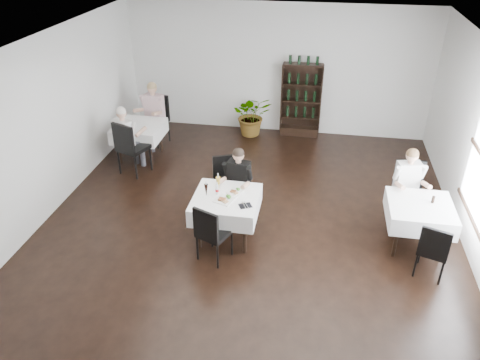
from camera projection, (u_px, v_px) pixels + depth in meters
name	position (u px, v px, depth m)	size (l,w,h in m)	color
room_shell	(245.00, 157.00, 6.96)	(9.00, 9.00, 9.00)	black
wine_shelf	(301.00, 101.00, 10.87)	(0.90, 0.28, 1.75)	black
main_table	(226.00, 205.00, 7.44)	(1.03, 1.03, 0.77)	black
left_table	(139.00, 131.00, 9.94)	(0.98, 0.98, 0.77)	black
right_table	(420.00, 213.00, 7.24)	(0.98, 0.98, 0.77)	black
potted_tree	(252.00, 115.00, 11.05)	(0.89, 0.77, 0.99)	#2B6221
main_chair_far	(228.00, 182.00, 8.11)	(0.63, 0.63, 1.05)	black
main_chair_near	(211.00, 231.00, 6.96)	(0.57, 0.58, 0.96)	black
left_chair_far	(157.00, 116.00, 10.65)	(0.64, 0.65, 1.11)	black
left_chair_near	(130.00, 145.00, 9.28)	(0.67, 0.67, 1.13)	black
right_chair_far	(408.00, 188.00, 7.88)	(0.52, 0.53, 1.08)	black
right_chair_near	(434.00, 248.00, 6.65)	(0.52, 0.53, 0.90)	black
diner_main	(237.00, 180.00, 7.82)	(0.54, 0.57, 1.33)	#3C3C43
diner_left_far	(152.00, 110.00, 10.33)	(0.61, 0.64, 1.48)	#3C3C43
diner_left_near	(127.00, 134.00, 9.35)	(0.62, 0.66, 1.41)	#3C3C43
diner_right_far	(409.00, 182.00, 7.73)	(0.57, 0.60, 1.37)	#3C3C43
plate_far	(235.00, 192.00, 7.47)	(0.28, 0.28, 0.07)	white
plate_near	(225.00, 200.00, 7.26)	(0.35, 0.35, 0.08)	white
pilsner_dark	(206.00, 190.00, 7.33)	(0.06, 0.06, 0.27)	black
pilsner_lager	(218.00, 184.00, 7.43)	(0.08, 0.08, 0.33)	#B98F2F
coke_bottle	(217.00, 190.00, 7.39)	(0.05, 0.05, 0.21)	silver
napkin_cutlery	(245.00, 206.00, 7.13)	(0.24, 0.22, 0.02)	black
pepper_mill	(433.00, 200.00, 7.19)	(0.05, 0.05, 0.11)	black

